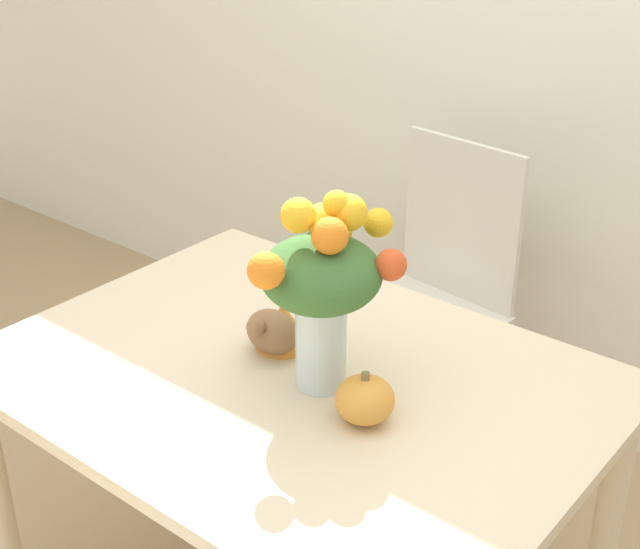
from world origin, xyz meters
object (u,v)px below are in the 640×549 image
(turkey_figurine, at_px, (278,327))
(dining_chair_near_window, at_px, (429,301))
(flower_vase, at_px, (322,284))
(pumpkin, at_px, (365,399))

(turkey_figurine, bearing_deg, dining_chair_near_window, 98.68)
(flower_vase, bearing_deg, pumpkin, -17.83)
(pumpkin, bearing_deg, turkey_figurine, 162.24)
(dining_chair_near_window, bearing_deg, flower_vase, -65.20)
(flower_vase, xyz_separation_m, dining_chair_near_window, (-0.28, 0.84, -0.47))
(pumpkin, distance_m, turkey_figurine, 0.30)
(pumpkin, xyz_separation_m, turkey_figurine, (-0.29, 0.09, 0.00))
(pumpkin, height_order, dining_chair_near_window, dining_chair_near_window)
(pumpkin, distance_m, dining_chair_near_window, 1.02)
(turkey_figurine, xyz_separation_m, dining_chair_near_window, (-0.12, 0.79, -0.30))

